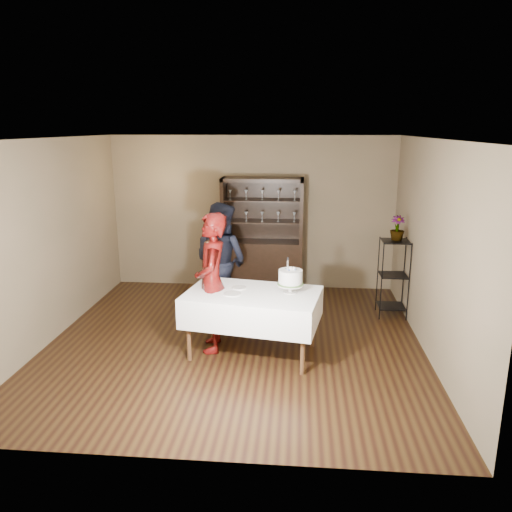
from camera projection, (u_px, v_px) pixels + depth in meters
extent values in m
plane|color=black|center=(235.00, 342.00, 6.79)|extent=(5.00, 5.00, 0.00)
plane|color=silver|center=(233.00, 139.00, 6.11)|extent=(5.00, 5.00, 0.00)
cube|color=brown|center=(252.00, 213.00, 8.86)|extent=(5.00, 0.02, 2.70)
cube|color=brown|center=(49.00, 242.00, 6.66)|extent=(0.02, 5.00, 2.70)
cube|color=brown|center=(432.00, 250.00, 6.24)|extent=(0.02, 5.00, 2.70)
cube|color=black|center=(262.00, 266.00, 8.82)|extent=(1.40, 0.48, 0.90)
cube|color=black|center=(263.00, 208.00, 8.78)|extent=(1.40, 0.03, 1.10)
cube|color=black|center=(262.00, 180.00, 8.44)|extent=(1.40, 0.48, 0.06)
cube|color=black|center=(262.00, 221.00, 8.62)|extent=(1.28, 0.42, 0.02)
cube|color=black|center=(262.00, 200.00, 8.52)|extent=(1.28, 0.42, 0.02)
cylinder|color=black|center=(382.00, 282.00, 7.43)|extent=(0.02, 0.02, 1.20)
cylinder|color=black|center=(409.00, 282.00, 7.39)|extent=(0.02, 0.02, 1.20)
cylinder|color=black|center=(378.00, 274.00, 7.81)|extent=(0.02, 0.02, 1.20)
cylinder|color=black|center=(404.00, 275.00, 7.78)|extent=(0.02, 0.02, 1.20)
cube|color=black|center=(391.00, 306.00, 7.72)|extent=(0.40, 0.40, 0.02)
cube|color=black|center=(393.00, 275.00, 7.59)|extent=(0.40, 0.40, 0.01)
cube|color=black|center=(396.00, 241.00, 7.46)|extent=(0.40, 0.40, 0.02)
cube|color=white|center=(253.00, 307.00, 6.29)|extent=(1.80, 1.28, 0.38)
cylinder|color=#4E321C|center=(189.00, 331.00, 6.16)|extent=(0.06, 0.06, 0.78)
cylinder|color=#4E321C|center=(303.00, 344.00, 5.81)|extent=(0.06, 0.06, 0.78)
cylinder|color=#4E321C|center=(210.00, 309.00, 6.90)|extent=(0.06, 0.06, 0.78)
cylinder|color=#4E321C|center=(313.00, 319.00, 6.55)|extent=(0.06, 0.06, 0.78)
imported|color=#3D0507|center=(212.00, 283.00, 6.38)|extent=(0.53, 0.72, 1.81)
imported|color=black|center=(221.00, 262.00, 7.43)|extent=(1.09, 1.02, 1.78)
cylinder|color=white|center=(290.00, 292.00, 6.25)|extent=(0.19, 0.19, 0.01)
cylinder|color=white|center=(290.00, 289.00, 6.24)|extent=(0.05, 0.05, 0.09)
cylinder|color=white|center=(290.00, 285.00, 6.23)|extent=(0.33, 0.33, 0.01)
cylinder|color=#466B33|center=(290.00, 284.00, 6.23)|extent=(0.32, 0.32, 0.02)
cylinder|color=silver|center=(290.00, 277.00, 6.20)|extent=(0.34, 0.34, 0.19)
sphere|color=#526AB1|center=(293.00, 269.00, 6.18)|extent=(0.02, 0.02, 0.02)
cube|color=white|center=(288.00, 265.00, 6.15)|extent=(0.02, 0.02, 0.13)
cube|color=black|center=(288.00, 259.00, 6.13)|extent=(0.02, 0.02, 0.05)
cylinder|color=white|center=(232.00, 294.00, 6.18)|extent=(0.25, 0.25, 0.01)
cylinder|color=white|center=(239.00, 288.00, 6.41)|extent=(0.21, 0.21, 0.01)
imported|color=#466B33|center=(397.00, 228.00, 7.43)|extent=(0.21, 0.21, 0.37)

